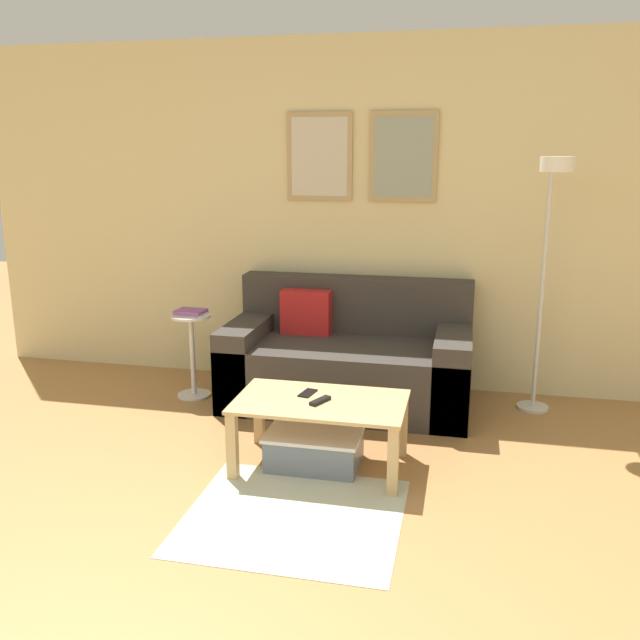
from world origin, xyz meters
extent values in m
cube|color=beige|center=(0.00, 3.46, 1.27)|extent=(5.60, 0.06, 2.55)
cube|color=tan|center=(-0.08, 3.42, 1.71)|extent=(0.49, 0.02, 0.63)
cube|color=beige|center=(-0.08, 3.41, 1.71)|extent=(0.42, 0.01, 0.56)
cube|color=tan|center=(0.53, 3.42, 1.71)|extent=(0.49, 0.02, 0.63)
cube|color=#939E8E|center=(0.53, 3.41, 1.71)|extent=(0.42, 0.01, 0.56)
cube|color=#B2B79E|center=(0.24, 1.37, 0.00)|extent=(1.06, 0.97, 0.01)
cube|color=#38332D|center=(0.22, 2.95, 0.23)|extent=(1.70, 0.88, 0.45)
cube|color=#38332D|center=(0.22, 3.29, 0.65)|extent=(1.70, 0.20, 0.40)
cube|color=#38332D|center=(-0.51, 2.95, 0.29)|extent=(0.24, 0.88, 0.57)
cube|color=#38332D|center=(0.95, 2.95, 0.29)|extent=(0.24, 0.88, 0.57)
cube|color=red|center=(-0.12, 3.12, 0.61)|extent=(0.36, 0.14, 0.32)
cube|color=tan|center=(0.25, 1.94, 0.39)|extent=(0.96, 0.56, 0.02)
cube|color=tan|center=(-0.19, 1.70, 0.19)|extent=(0.06, 0.06, 0.38)
cube|color=tan|center=(0.69, 1.70, 0.19)|extent=(0.06, 0.06, 0.38)
cube|color=tan|center=(-0.19, 2.18, 0.19)|extent=(0.06, 0.06, 0.38)
cube|color=tan|center=(0.69, 2.18, 0.19)|extent=(0.06, 0.06, 0.38)
cube|color=slate|center=(0.21, 1.95, 0.09)|extent=(0.51, 0.36, 0.19)
cube|color=silver|center=(0.21, 1.95, 0.20)|extent=(0.54, 0.39, 0.02)
cylinder|color=silver|center=(1.51, 3.13, 0.01)|extent=(0.22, 0.22, 0.02)
cylinder|color=silver|center=(1.51, 3.13, 0.86)|extent=(0.03, 0.03, 1.69)
cylinder|color=silver|center=(1.51, 3.00, 1.71)|extent=(0.02, 0.27, 0.02)
cylinder|color=white|center=(1.51, 2.86, 1.68)|extent=(0.20, 0.20, 0.09)
cylinder|color=silver|center=(-0.91, 2.86, 0.01)|extent=(0.24, 0.24, 0.01)
cylinder|color=silver|center=(-0.91, 2.86, 0.31)|extent=(0.04, 0.04, 0.58)
cylinder|color=silver|center=(-0.91, 2.86, 0.60)|extent=(0.29, 0.29, 0.02)
cube|color=silver|center=(-0.89, 2.86, 0.62)|extent=(0.20, 0.15, 0.01)
cube|color=#8C4C93|center=(-0.90, 2.86, 0.64)|extent=(0.21, 0.17, 0.02)
cube|color=black|center=(0.26, 1.91, 0.41)|extent=(0.10, 0.15, 0.02)
cube|color=black|center=(0.16, 2.02, 0.40)|extent=(0.09, 0.15, 0.01)
camera|label=1|loc=(1.01, -1.53, 1.76)|focal=38.00mm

